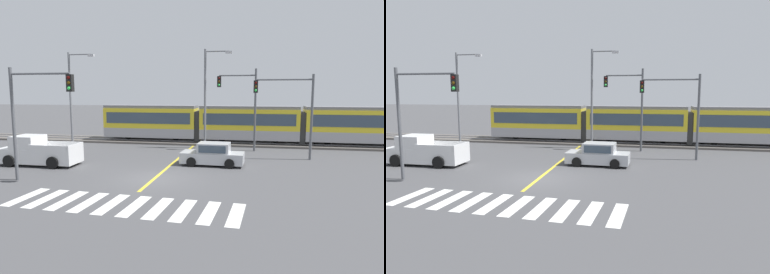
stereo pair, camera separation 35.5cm
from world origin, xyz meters
The scene contains 23 objects.
ground_plane centered at (0.00, 0.00, 0.00)m, with size 200.00×200.00×0.00m, color #474749.
track_bed centered at (0.00, 14.13, 0.09)m, with size 120.00×4.00×0.18m, color #56514C.
rail_near centered at (0.00, 13.41, 0.23)m, with size 120.00×0.08×0.10m, color #939399.
rail_far centered at (0.00, 14.85, 0.23)m, with size 120.00×0.08×0.10m, color #939399.
light_rail_tram centered at (4.92, 14.12, 2.05)m, with size 28.00×2.64×3.43m.
crosswalk_stripe_0 centered at (-4.94, -4.36, 0.00)m, with size 0.56×2.80×0.01m, color silver.
crosswalk_stripe_1 centered at (-3.84, -4.42, 0.00)m, with size 0.56×2.80×0.01m, color silver.
crosswalk_stripe_2 centered at (-2.75, -4.48, 0.00)m, with size 0.56×2.80×0.01m, color silver.
crosswalk_stripe_3 centered at (-1.65, -4.54, 0.00)m, with size 0.56×2.80×0.01m, color silver.
crosswalk_stripe_4 centered at (-0.55, -4.60, 0.00)m, with size 0.56×2.80×0.01m, color silver.
crosswalk_stripe_5 centered at (0.55, -4.65, 0.00)m, with size 0.56×2.80×0.01m, color silver.
crosswalk_stripe_6 centered at (1.65, -4.71, 0.00)m, with size 0.56×2.80×0.01m, color silver.
crosswalk_stripe_7 centered at (2.75, -4.77, 0.00)m, with size 0.56×2.80×0.01m, color silver.
crosswalk_stripe_8 centered at (3.84, -4.83, 0.00)m, with size 0.56×2.80×0.01m, color silver.
crosswalk_stripe_9 centered at (4.94, -4.89, 0.00)m, with size 0.56×2.80×0.01m, color silver.
lane_centre_line centered at (0.00, 4.75, 0.00)m, with size 0.20×14.75×0.01m, color gold.
sedan_crossing centered at (2.79, 4.30, 0.70)m, with size 4.26×2.04×1.52m.
pickup_truck centered at (-8.85, 2.19, 0.84)m, with size 5.42×2.28×1.98m.
traffic_light_far_right centered at (4.51, 10.42, 4.38)m, with size 3.25×0.38×6.79m.
traffic_light_mid_right centered at (8.10, 7.44, 4.13)m, with size 4.25×0.38×6.17m.
traffic_light_near_left centered at (-6.24, -1.69, 4.14)m, with size 3.75×0.38×6.23m.
street_lamp_west centered at (-10.97, 10.72, 4.85)m, with size 2.57×0.28×8.45m.
street_lamp_centre centered at (1.45, 11.16, 4.86)m, with size 2.37×0.28×8.51m.
Camera 2 is at (6.02, -18.17, 4.92)m, focal length 32.00 mm.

